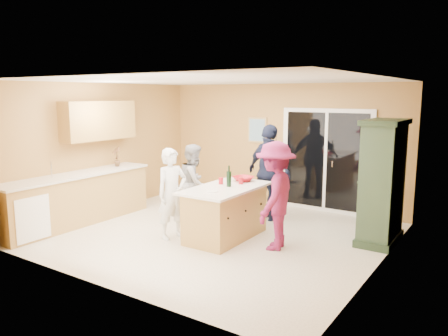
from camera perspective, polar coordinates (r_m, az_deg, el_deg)
The scene contains 22 objects.
floor at distance 7.63m, azimuth -1.37°, elevation -8.55°, with size 5.50×5.50×0.00m, color white.
ceiling at distance 7.25m, azimuth -1.45°, elevation 11.37°, with size 5.50×5.00×0.10m, color silver.
wall_back at distance 9.47m, azimuth 7.32°, elevation 2.99°, with size 5.50×0.10×2.60m, color tan.
wall_front at distance 5.51m, azimuth -16.54°, elevation -2.07°, with size 5.50×0.10×2.60m, color tan.
wall_left at distance 9.18m, azimuth -15.63°, elevation 2.51°, with size 0.10×5.00×2.60m, color tan.
wall_right at distance 6.19m, azimuth 19.91°, elevation -0.98°, with size 0.10×5.00×2.60m, color tan.
left_cabinet_run at distance 8.44m, azimuth -19.42°, elevation -4.06°, with size 0.65×3.05×1.24m.
upper_cabinets at distance 8.86m, azimuth -16.03°, elevation 5.99°, with size 0.35×1.60×0.75m, color #AE8443.
sliding_door at distance 9.06m, azimuth 13.15°, elevation 0.93°, with size 1.90×0.07×2.10m.
framed_picture at distance 9.67m, azimuth 4.37°, elevation 4.97°, with size 0.46×0.04×0.56m.
kitchen_island at distance 7.31m, azimuth 0.21°, elevation -6.02°, with size 0.91×1.66×0.87m.
green_hutch at distance 7.42m, azimuth 19.98°, elevation -1.91°, with size 0.57×1.08×1.99m.
woman_white at distance 7.27m, azimuth -6.79°, elevation -3.35°, with size 0.55×0.36×1.51m, color white.
woman_grey at distance 8.23m, azimuth -3.90°, elevation -1.94°, with size 0.71×0.55×1.46m, color #949396.
woman_navy at distance 8.31m, azimuth 5.93°, elevation -0.59°, with size 1.07×0.45×1.83m, color #1C213E.
woman_magenta at distance 6.76m, azimuth 6.68°, elevation -3.61°, with size 1.08×0.62×1.68m, color maroon.
serving_bowl at distance 7.67m, azimuth 2.54°, elevation -1.41°, with size 0.35×0.35×0.09m, color #A6121B.
tulip_vase at distance 9.04m, azimuth -13.84°, elevation 1.47°, with size 0.21×0.14×0.40m, color maroon.
tumbler_near at distance 7.42m, azimuth 2.22°, elevation -1.66°, with size 0.08×0.08×0.11m, color #A6121B.
tumbler_far at distance 7.41m, azimuth -0.41°, elevation -1.69°, with size 0.08×0.08×0.11m, color #A6121B.
wine_bottle at distance 7.21m, azimuth 0.65°, elevation -1.36°, with size 0.08×0.08×0.35m.
white_plate at distance 6.84m, azimuth -1.60°, elevation -3.07°, with size 0.19×0.19×0.01m, color silver.
Camera 1 is at (4.17, -5.93, 2.37)m, focal length 35.00 mm.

